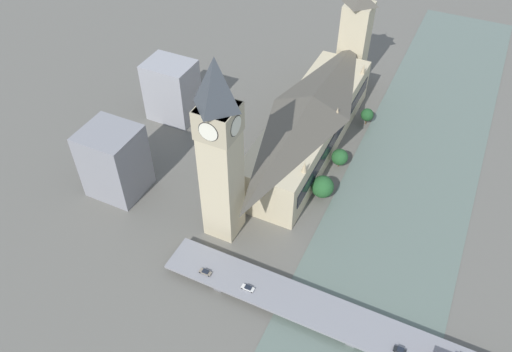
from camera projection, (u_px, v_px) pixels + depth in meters
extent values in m
plane|color=#605E56|center=(334.00, 166.00, 228.24)|extent=(600.00, 600.00, 0.00)
cube|color=slate|center=(407.00, 188.00, 217.68)|extent=(55.06, 360.00, 0.30)
cube|color=#C1B28E|center=(309.00, 129.00, 231.01)|extent=(26.12, 103.30, 21.62)
cube|color=black|center=(337.00, 135.00, 226.14)|extent=(0.40, 95.04, 6.49)
pyramid|color=#514C42|center=(312.00, 103.00, 221.04)|extent=(25.60, 101.23, 7.28)
cone|color=tan|center=(363.00, 69.00, 243.70)|extent=(2.20, 2.20, 5.00)
cone|color=tan|center=(337.00, 112.00, 218.06)|extent=(2.20, 2.20, 5.00)
cone|color=tan|center=(305.00, 167.00, 192.43)|extent=(2.20, 2.20, 5.00)
cube|color=#C1B28E|center=(222.00, 174.00, 181.20)|extent=(12.38, 12.38, 59.61)
cube|color=tan|center=(218.00, 121.00, 164.47)|extent=(13.12, 13.12, 11.14)
cylinder|color=black|center=(235.00, 126.00, 162.49)|extent=(0.50, 7.42, 7.42)
cylinder|color=silver|center=(236.00, 126.00, 162.45)|extent=(0.62, 6.87, 6.87)
cylinder|color=black|center=(201.00, 116.00, 166.46)|extent=(0.50, 7.42, 7.42)
cylinder|color=silver|center=(201.00, 116.00, 166.50)|extent=(0.62, 6.87, 6.87)
cylinder|color=black|center=(227.00, 110.00, 168.63)|extent=(7.42, 0.50, 7.42)
cylinder|color=silver|center=(227.00, 110.00, 168.71)|extent=(6.87, 0.62, 6.87)
cylinder|color=black|center=(209.00, 132.00, 160.31)|extent=(7.42, 0.50, 7.42)
cylinder|color=silver|center=(208.00, 132.00, 160.23)|extent=(6.87, 0.62, 6.87)
pyramid|color=#383D42|center=(216.00, 83.00, 154.29)|extent=(12.63, 12.63, 18.36)
cube|color=#C1B28E|center=(354.00, 45.00, 263.79)|extent=(14.02, 14.02, 45.22)
cube|color=slate|center=(356.00, 329.00, 167.55)|extent=(3.00, 12.56, 2.84)
cube|color=slate|center=(225.00, 276.00, 183.06)|extent=(3.00, 12.56, 2.84)
cube|color=gray|center=(357.00, 326.00, 166.16)|extent=(142.13, 14.78, 1.20)
cube|color=slate|center=(205.00, 272.00, 180.43)|extent=(4.59, 1.78, 0.59)
cube|color=black|center=(206.00, 271.00, 180.02)|extent=(2.39, 1.60, 0.48)
cylinder|color=black|center=(202.00, 269.00, 181.65)|extent=(0.70, 0.22, 0.70)
cylinder|color=black|center=(200.00, 272.00, 180.61)|extent=(0.70, 0.22, 0.70)
cylinder|color=black|center=(211.00, 273.00, 180.52)|extent=(0.70, 0.22, 0.70)
cylinder|color=black|center=(209.00, 276.00, 179.48)|extent=(0.70, 0.22, 0.70)
cube|color=black|center=(400.00, 350.00, 158.62)|extent=(4.04, 1.77, 0.70)
cube|color=black|center=(401.00, 350.00, 158.14)|extent=(2.10, 1.60, 0.57)
cylinder|color=black|center=(395.00, 347.00, 159.79)|extent=(0.71, 0.22, 0.71)
cylinder|color=black|center=(394.00, 351.00, 158.74)|extent=(0.71, 0.22, 0.71)
cylinder|color=black|center=(405.00, 351.00, 158.84)|extent=(0.71, 0.22, 0.71)
cube|color=silver|center=(248.00, 288.00, 175.58)|extent=(4.69, 1.81, 0.60)
cube|color=black|center=(248.00, 287.00, 175.18)|extent=(2.44, 1.63, 0.43)
cylinder|color=black|center=(244.00, 285.00, 176.86)|extent=(0.60, 0.22, 0.60)
cylinder|color=black|center=(242.00, 288.00, 175.79)|extent=(0.60, 0.22, 0.60)
cylinder|color=black|center=(254.00, 289.00, 175.66)|extent=(0.60, 0.22, 0.60)
cylinder|color=black|center=(252.00, 292.00, 174.59)|extent=(0.60, 0.22, 0.60)
cube|color=#939399|center=(172.00, 90.00, 245.90)|extent=(23.08, 17.93, 30.45)
cube|color=gray|center=(115.00, 161.00, 207.48)|extent=(22.25, 20.84, 31.08)
cylinder|color=brown|center=(321.00, 195.00, 213.35)|extent=(0.70, 0.70, 2.22)
sphere|color=#235628|center=(323.00, 187.00, 209.77)|extent=(9.59, 9.59, 9.59)
cylinder|color=brown|center=(366.00, 121.00, 250.18)|extent=(0.70, 0.70, 3.00)
sphere|color=#1E4C23|center=(367.00, 115.00, 247.29)|extent=(6.33, 6.33, 6.33)
cylinder|color=brown|center=(339.00, 164.00, 227.57)|extent=(0.70, 0.70, 2.35)
sphere|color=#235628|center=(340.00, 157.00, 224.54)|extent=(7.55, 7.55, 7.55)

